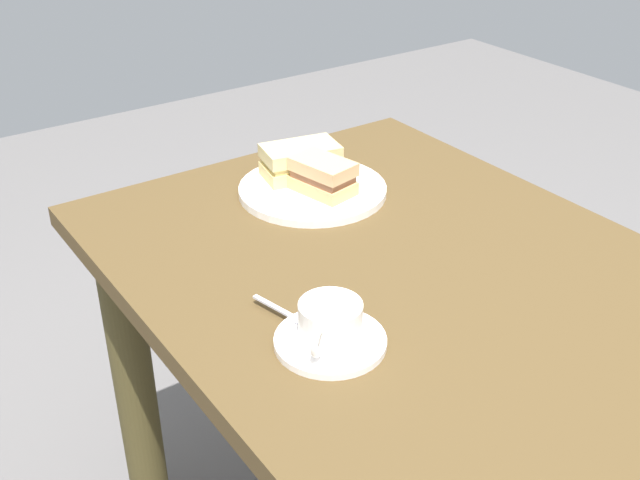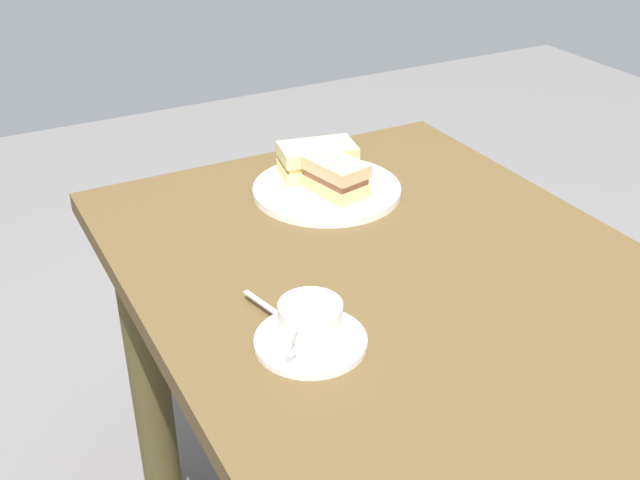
{
  "view_description": "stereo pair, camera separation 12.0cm",
  "coord_description": "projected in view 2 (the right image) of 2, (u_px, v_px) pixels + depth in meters",
  "views": [
    {
      "loc": [
        -0.6,
        0.68,
        1.37
      ],
      "look_at": [
        0.26,
        0.09,
        0.78
      ],
      "focal_mm": 43.7,
      "sensor_mm": 36.0,
      "label": 1
    },
    {
      "loc": [
        -0.66,
        0.58,
        1.37
      ],
      "look_at": [
        0.26,
        0.09,
        0.78
      ],
      "focal_mm": 43.7,
      "sensor_mm": 36.0,
      "label": 2
    }
  ],
  "objects": [
    {
      "name": "coffee_cup",
      "position": [
        310.0,
        321.0,
        1.0
      ],
      "size": [
        0.08,
        0.1,
        0.05
      ],
      "color": "white",
      "rests_on": "coffee_saucer"
    },
    {
      "name": "coffee_saucer",
      "position": [
        311.0,
        341.0,
        1.02
      ],
      "size": [
        0.15,
        0.15,
        0.01
      ],
      "primitive_type": "cylinder",
      "color": "white",
      "rests_on": "dining_table"
    },
    {
      "name": "spoon",
      "position": [
        274.0,
        311.0,
        1.07
      ],
      "size": [
        0.1,
        0.03,
        0.01
      ],
      "color": "silver",
      "rests_on": "coffee_saucer"
    },
    {
      "name": "sandwich_plate",
      "position": [
        327.0,
        190.0,
        1.41
      ],
      "size": [
        0.27,
        0.27,
        0.01
      ],
      "primitive_type": "cylinder",
      "color": "white",
      "rests_on": "dining_table"
    },
    {
      "name": "sandwich_back",
      "position": [
        318.0,
        160.0,
        1.43
      ],
      "size": [
        0.11,
        0.15,
        0.06
      ],
      "color": "#D7BE76",
      "rests_on": "sandwich_plate"
    },
    {
      "name": "dining_table",
      "position": [
        459.0,
        407.0,
        1.12
      ],
      "size": [
        1.34,
        0.77,
        0.75
      ],
      "color": "#4F3B20",
      "rests_on": "ground_plane"
    },
    {
      "name": "sandwich_front",
      "position": [
        336.0,
        176.0,
        1.37
      ],
      "size": [
        0.12,
        0.09,
        0.06
      ],
      "color": "tan",
      "rests_on": "sandwich_plate"
    }
  ]
}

